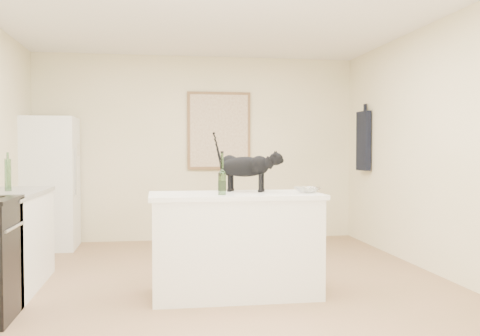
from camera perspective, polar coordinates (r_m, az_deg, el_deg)
name	(u,v)px	position (r m, az deg, el deg)	size (l,w,h in m)	color
floor	(221,289)	(5.01, -2.01, -12.86)	(5.50, 5.50, 0.00)	#9A7052
ceiling	(221,3)	(5.02, -2.05, 17.20)	(5.50, 5.50, 0.00)	white
wall_back	(198,148)	(7.58, -4.54, 2.11)	(4.50, 4.50, 0.00)	beige
wall_front	(304,146)	(2.14, 6.89, 2.40)	(4.50, 4.50, 0.00)	beige
wall_right	(450,148)	(5.58, 21.59, 2.02)	(5.50, 5.50, 0.00)	beige
island_base	(235,246)	(4.73, -0.51, -8.40)	(1.44, 0.67, 0.86)	white
island_top	(235,196)	(4.67, -0.51, -2.97)	(1.50, 0.70, 0.04)	white
left_cabinets	(6,243)	(5.35, -23.82, -7.36)	(0.60, 1.40, 0.86)	white
left_countertop	(5,194)	(5.30, -23.89, -2.55)	(0.62, 1.44, 0.04)	gray
fridge	(49,183)	(7.30, -19.73, -1.53)	(0.68, 0.68, 1.70)	white
artwork_frame	(219,131)	(7.58, -2.26, 4.00)	(0.90, 0.03, 1.10)	brown
artwork_canvas	(219,131)	(7.56, -2.24, 4.01)	(0.82, 0.00, 1.02)	beige
hanging_garment	(364,141)	(7.40, 13.09, 2.84)	(0.08, 0.34, 0.80)	black
black_cat	(245,169)	(4.84, 0.52, -0.15)	(0.58, 0.17, 0.41)	black
wine_bottle	(222,176)	(4.51, -1.93, -0.84)	(0.07, 0.07, 0.32)	#255421
glass_bowl	(307,190)	(4.73, 7.22, -2.36)	(0.22, 0.22, 0.05)	white
fridge_paper	(78,150)	(7.35, -16.95, 1.89)	(0.00, 0.12, 0.16)	beige
counter_bottle_cluster	(0,177)	(5.23, -24.29, -0.89)	(0.12, 0.38, 0.30)	#29511C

